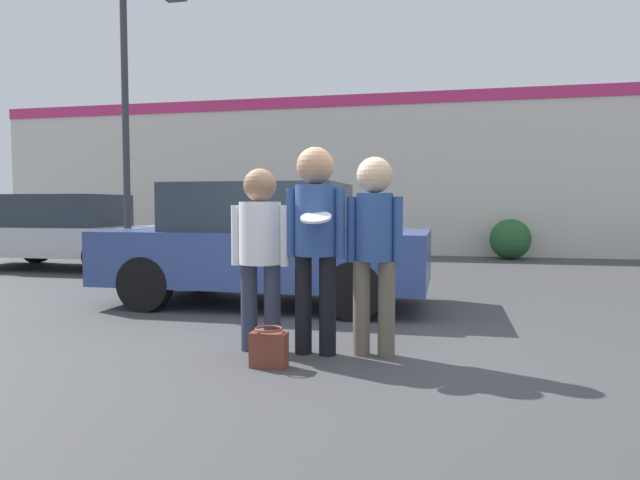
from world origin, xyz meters
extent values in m
plane|color=#3F3F42|center=(0.00, 0.00, 0.00)|extent=(56.00, 56.00, 0.00)
cube|color=silver|center=(0.00, 10.25, 2.13)|extent=(24.00, 0.18, 4.27)
cube|color=#CC2D6B|center=(0.00, 10.14, 4.12)|extent=(24.00, 0.04, 0.30)
cylinder|color=#2D3347|center=(-0.56, -0.17, 0.40)|extent=(0.15, 0.15, 0.79)
cylinder|color=#2D3347|center=(-0.34, -0.17, 0.40)|extent=(0.15, 0.15, 0.79)
cylinder|color=silver|center=(-0.45, -0.17, 1.07)|extent=(0.38, 0.38, 0.56)
cylinder|color=silver|center=(-0.67, -0.17, 1.05)|extent=(0.09, 0.09, 0.54)
cylinder|color=silver|center=(-0.22, -0.17, 1.05)|extent=(0.09, 0.09, 0.54)
sphere|color=#8C664C|center=(-0.45, -0.17, 1.50)|extent=(0.30, 0.30, 0.30)
cylinder|color=black|center=(-0.05, -0.17, 0.44)|extent=(0.15, 0.15, 0.88)
cylinder|color=black|center=(0.17, -0.17, 0.44)|extent=(0.15, 0.15, 0.88)
cylinder|color=#2D4C8C|center=(0.06, -0.17, 1.19)|extent=(0.36, 0.36, 0.62)
cylinder|color=#2D4C8C|center=(-0.15, -0.17, 1.17)|extent=(0.09, 0.09, 0.60)
cylinder|color=#2D4C8C|center=(0.28, -0.17, 1.17)|extent=(0.09, 0.09, 0.60)
sphere|color=tan|center=(0.06, -0.17, 1.66)|extent=(0.33, 0.33, 0.33)
cylinder|color=silver|center=(0.13, -0.43, 1.22)|extent=(0.26, 0.25, 0.10)
cylinder|color=#665B4C|center=(0.46, -0.09, 0.42)|extent=(0.15, 0.15, 0.83)
cylinder|color=#665B4C|center=(0.68, -0.09, 0.42)|extent=(0.15, 0.15, 0.83)
cylinder|color=#2D4C8C|center=(0.57, -0.09, 1.13)|extent=(0.32, 0.32, 0.59)
cylinder|color=#2D4C8C|center=(0.37, -0.09, 1.11)|extent=(0.09, 0.09, 0.57)
cylinder|color=#2D4C8C|center=(0.77, -0.09, 1.11)|extent=(0.09, 0.09, 0.57)
sphere|color=#DBB28E|center=(0.57, -0.09, 1.58)|extent=(0.31, 0.31, 0.31)
cube|color=#334784|center=(-1.16, 2.22, 0.64)|extent=(4.25, 1.89, 0.70)
cube|color=#28333D|center=(-1.24, 2.22, 1.30)|extent=(2.21, 1.63, 0.62)
cylinder|color=black|center=(0.16, 3.06, 0.34)|extent=(0.69, 0.22, 0.69)
cylinder|color=black|center=(0.16, 1.37, 0.34)|extent=(0.69, 0.22, 0.69)
cylinder|color=black|center=(-2.48, 3.06, 0.34)|extent=(0.69, 0.22, 0.69)
cylinder|color=black|center=(-2.48, 1.37, 0.34)|extent=(0.69, 0.22, 0.69)
cube|color=silver|center=(-6.62, 5.40, 0.59)|extent=(4.57, 1.94, 0.58)
cube|color=#28333D|center=(-6.71, 5.40, 1.21)|extent=(2.38, 1.67, 0.66)
cylinder|color=black|center=(-5.20, 6.27, 0.35)|extent=(0.70, 0.22, 0.70)
cylinder|color=black|center=(-5.20, 4.53, 0.35)|extent=(0.70, 0.22, 0.70)
cylinder|color=black|center=(-8.04, 6.27, 0.35)|extent=(0.70, 0.22, 0.70)
cylinder|color=#38383D|center=(-4.33, 4.04, 2.56)|extent=(0.12, 0.12, 5.12)
sphere|color=#285B2D|center=(2.69, 9.57, 0.49)|extent=(0.99, 0.99, 0.99)
cube|color=brown|center=(-0.21, -0.65, 0.14)|extent=(0.30, 0.14, 0.29)
torus|color=brown|center=(-0.21, -0.65, 0.32)|extent=(0.23, 0.23, 0.02)
camera|label=1|loc=(1.20, -5.02, 1.32)|focal=32.00mm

